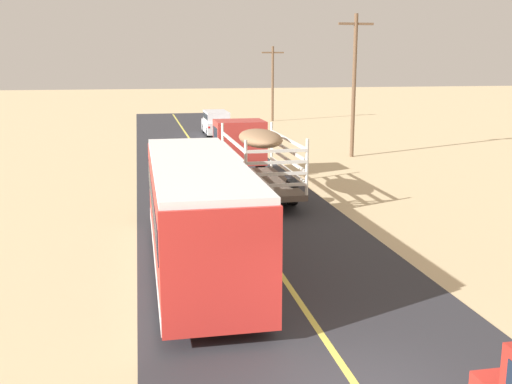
{
  "coord_description": "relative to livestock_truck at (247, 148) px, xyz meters",
  "views": [
    {
      "loc": [
        -3.78,
        -9.04,
        5.96
      ],
      "look_at": [
        0.0,
        10.35,
        1.61
      ],
      "focal_mm": 42.24,
      "sensor_mm": 36.0,
      "label": 1
    }
  ],
  "objects": [
    {
      "name": "power_pole_mid",
      "position": [
        8.0,
        7.32,
        2.84
      ],
      "size": [
        2.2,
        0.24,
        8.67
      ],
      "color": "brown",
      "rests_on": "ground"
    },
    {
      "name": "power_pole_far",
      "position": [
        8.0,
        30.27,
        2.11
      ],
      "size": [
        2.2,
        0.24,
        7.24
      ],
      "color": "brown",
      "rests_on": "ground"
    },
    {
      "name": "car_far",
      "position": [
        1.05,
        19.93,
        -0.7
      ],
      "size": [
        1.9,
        4.62,
        1.93
      ],
      "color": "silver",
      "rests_on": "road_surface"
    },
    {
      "name": "livestock_truck",
      "position": [
        0.0,
        0.0,
        0.0
      ],
      "size": [
        2.53,
        9.7,
        3.02
      ],
      "color": "#B2332D",
      "rests_on": "road_surface"
    },
    {
      "name": "bus",
      "position": [
        -3.53,
        -11.84,
        -0.04
      ],
      "size": [
        2.54,
        10.0,
        3.21
      ],
      "color": "red",
      "rests_on": "road_surface"
    }
  ]
}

